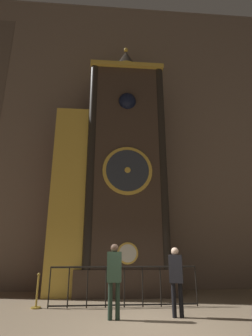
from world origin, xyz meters
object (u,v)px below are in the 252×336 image
object	(u,v)px
visitor_near	(114,273)
visitor_far	(176,274)
stanchion_post	(37,297)
clock_tower	(115,172)

from	to	relation	value
visitor_near	visitor_far	xyz separation A→B (m)	(1.59, 0.10, -0.05)
visitor_far	visitor_near	bearing A→B (deg)	-157.29
visitor_far	stanchion_post	world-z (taller)	visitor_far
clock_tower	visitor_far	xyz separation A→B (m)	(1.47, -3.39, -3.71)
visitor_far	stanchion_post	distance (m)	4.05
visitor_near	visitor_far	world-z (taller)	visitor_near
visitor_near	stanchion_post	size ratio (longest dim) A/B	1.84
stanchion_post	visitor_far	bearing A→B (deg)	-20.02
clock_tower	visitor_near	size ratio (longest dim) A/B	6.40
clock_tower	visitor_far	bearing A→B (deg)	-66.53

